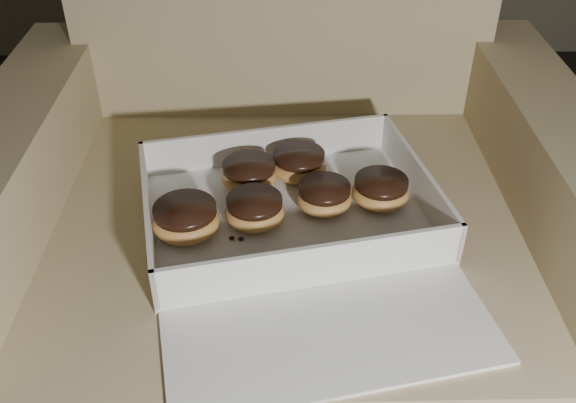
# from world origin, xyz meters

# --- Properties ---
(armchair) EXTENTS (0.81, 0.68, 0.85)m
(armchair) POSITION_xyz_m (0.82, 0.94, 0.27)
(armchair) COLOR tan
(armchair) RESTS_ON floor
(bakery_box) EXTENTS (0.43, 0.48, 0.06)m
(bakery_box) POSITION_xyz_m (0.83, 0.82, 0.39)
(bakery_box) COLOR white
(bakery_box) RESTS_ON armchair
(donut_a) EXTENTS (0.07, 0.07, 0.04)m
(donut_a) POSITION_xyz_m (0.94, 0.88, 0.41)
(donut_a) COLOR gold
(donut_a) RESTS_ON bakery_box
(donut_b) EXTENTS (0.07, 0.07, 0.04)m
(donut_b) POSITION_xyz_m (0.87, 0.87, 0.41)
(donut_b) COLOR gold
(donut_b) RESTS_ON bakery_box
(donut_c) EXTENTS (0.08, 0.08, 0.04)m
(donut_c) POSITION_xyz_m (0.70, 0.82, 0.41)
(donut_c) COLOR gold
(donut_c) RESTS_ON bakery_box
(donut_d) EXTENTS (0.08, 0.08, 0.04)m
(donut_d) POSITION_xyz_m (0.84, 0.94, 0.41)
(donut_d) COLOR gold
(donut_d) RESTS_ON bakery_box
(donut_e) EXTENTS (0.08, 0.08, 0.04)m
(donut_e) POSITION_xyz_m (0.78, 0.84, 0.41)
(donut_e) COLOR gold
(donut_e) RESTS_ON bakery_box
(donut_f) EXTENTS (0.08, 0.08, 0.04)m
(donut_f) POSITION_xyz_m (0.77, 0.92, 0.41)
(donut_f) COLOR gold
(donut_f) RESTS_ON bakery_box
(crumb_a) EXTENTS (0.01, 0.01, 0.00)m
(crumb_a) POSITION_xyz_m (0.69, 0.80, 0.39)
(crumb_a) COLOR black
(crumb_a) RESTS_ON bakery_box
(crumb_b) EXTENTS (0.01, 0.01, 0.00)m
(crumb_b) POSITION_xyz_m (0.78, 0.76, 0.39)
(crumb_b) COLOR black
(crumb_b) RESTS_ON bakery_box
(crumb_c) EXTENTS (0.01, 0.01, 0.00)m
(crumb_c) POSITION_xyz_m (0.75, 0.73, 0.39)
(crumb_c) COLOR black
(crumb_c) RESTS_ON bakery_box
(crumb_d) EXTENTS (0.01, 0.01, 0.00)m
(crumb_d) POSITION_xyz_m (0.75, 0.81, 0.39)
(crumb_d) COLOR black
(crumb_d) RESTS_ON bakery_box
(crumb_e) EXTENTS (0.01, 0.01, 0.00)m
(crumb_e) POSITION_xyz_m (0.76, 0.81, 0.39)
(crumb_e) COLOR black
(crumb_e) RESTS_ON bakery_box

